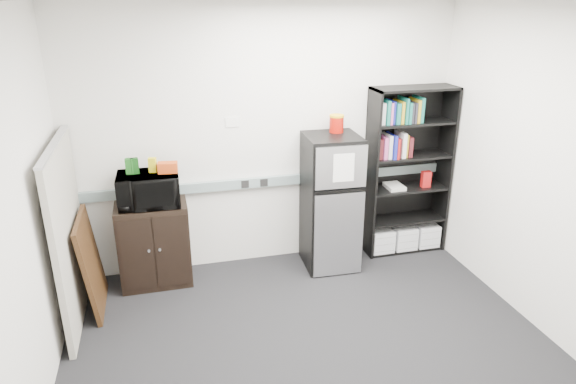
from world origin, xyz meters
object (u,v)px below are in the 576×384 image
at_px(cabinet, 154,244).
at_px(microwave, 149,189).
at_px(bookshelf, 407,173).
at_px(cubicle_partition, 69,234).
at_px(refrigerator, 331,203).

relative_size(cabinet, microwave, 1.50).
bearing_deg(bookshelf, cabinet, -178.65).
relative_size(cubicle_partition, microwave, 2.84).
xyz_separation_m(cabinet, microwave, (0.00, -0.02, 0.58)).
bearing_deg(refrigerator, cabinet, 179.59).
bearing_deg(cabinet, bookshelf, 1.35).
bearing_deg(microwave, bookshelf, 2.82).
relative_size(cubicle_partition, cabinet, 1.90).
distance_m(cubicle_partition, refrigerator, 2.52).
bearing_deg(cabinet, microwave, -90.00).
height_order(cubicle_partition, microwave, cubicle_partition).
bearing_deg(cubicle_partition, bookshelf, 8.06).
relative_size(microwave, refrigerator, 0.40).
distance_m(bookshelf, cubicle_partition, 3.46).
bearing_deg(bookshelf, microwave, -178.32).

